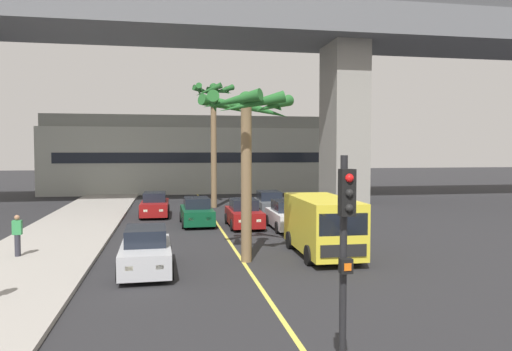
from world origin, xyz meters
The scene contains 15 objects.
sidewalk_left centered at (-8.00, 16.00, 0.07)m, with size 4.80×80.00×0.15m, color #9E9991.
lane_stripe_center centered at (0.00, 24.00, 0.00)m, with size 0.14×56.00×0.01m, color #DBCC4C.
bridge_overpass centered at (0.97, 36.34, 13.59)m, with size 81.01×8.00×17.07m.
pier_building_backdrop centered at (0.00, 49.83, 3.80)m, with size 29.64×8.04×7.71m.
car_queue_front centered at (-3.67, 30.56, 0.72)m, with size 1.89×4.13×1.56m.
car_queue_second centered at (1.35, 25.26, 0.72)m, with size 1.85×4.11×1.56m.
car_queue_third centered at (3.56, 24.04, 0.72)m, with size 1.88×4.12×1.56m.
car_queue_fourth centered at (-3.61, 15.90, 0.72)m, with size 1.91×4.14×1.56m.
car_queue_fifth centered at (-1.20, 26.48, 0.72)m, with size 1.90×4.14×1.56m.
car_queue_sixth centered at (3.83, 30.07, 0.72)m, with size 1.91×4.14×1.56m.
delivery_van centered at (3.33, 17.30, 1.29)m, with size 2.24×5.29×2.36m.
traffic_light_median_near centered at (0.02, 5.99, 2.71)m, with size 0.24×0.37×4.20m.
palm_tree_near_median centered at (0.16, 16.80, 5.39)m, with size 3.69×3.73×6.52m.
palm_tree_mid_median centered at (0.57, 34.72, 7.07)m, with size 3.14×3.25×9.26m.
pedestrian_mid_block centered at (-8.62, 18.68, 1.00)m, with size 0.34×0.22×1.62m.
Camera 1 is at (-2.82, -1.50, 4.28)m, focal length 34.15 mm.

